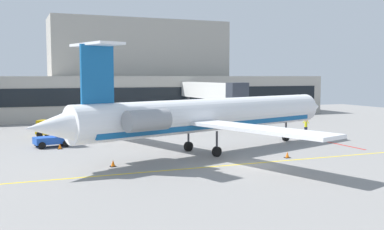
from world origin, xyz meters
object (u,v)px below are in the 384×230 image
object	(u,v)px
marshaller	(306,126)
fuel_tank	(220,115)
pushback_tractor	(50,129)
regional_jet	(209,115)
baggage_tug	(55,136)

from	to	relation	value
marshaller	fuel_tank	bearing A→B (deg)	111.52
pushback_tractor	fuel_tank	bearing A→B (deg)	10.25
regional_jet	baggage_tug	world-z (taller)	regional_jet
regional_jet	marshaller	xyz separation A→B (m)	(16.46, 7.69, -2.52)
baggage_tug	pushback_tractor	bearing A→B (deg)	89.30
pushback_tractor	fuel_tank	size ratio (longest dim) A/B	0.54
pushback_tractor	fuel_tank	world-z (taller)	fuel_tank
pushback_tractor	marshaller	bearing A→B (deg)	-17.07
pushback_tractor	marshaller	size ratio (longest dim) A/B	2.12
baggage_tug	pushback_tractor	distance (m)	7.55
pushback_tractor	marshaller	world-z (taller)	pushback_tractor
regional_jet	marshaller	distance (m)	18.34
fuel_tank	marshaller	size ratio (longest dim) A/B	3.94
regional_jet	fuel_tank	xyz separation A→B (m)	(11.21, 21.02, -2.01)
marshaller	pushback_tractor	bearing A→B (deg)	162.93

